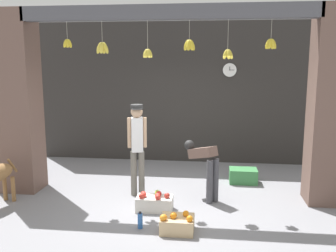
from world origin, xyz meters
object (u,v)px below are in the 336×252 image
at_px(water_bottle, 140,221).
at_px(fruit_crate_oranges, 177,224).
at_px(worker_stooping, 205,163).
at_px(wall_clock, 230,70).
at_px(shopkeeper, 137,142).
at_px(produce_box_green, 243,176).
at_px(fruit_crate_apples, 154,203).

bearing_deg(water_bottle, fruit_crate_oranges, -4.81).
xyz_separation_m(worker_stooping, water_bottle, (-0.90, -1.29, -0.54)).
height_order(fruit_crate_oranges, wall_clock, wall_clock).
xyz_separation_m(shopkeeper, produce_box_green, (1.96, 0.94, -0.84)).
height_order(produce_box_green, water_bottle, produce_box_green).
bearing_deg(produce_box_green, wall_clock, 100.18).
xyz_separation_m(fruit_crate_apples, wall_clock, (1.29, 3.08, 2.07)).
relative_size(shopkeeper, wall_clock, 5.01).
xyz_separation_m(produce_box_green, wall_clock, (-0.26, 1.47, 2.06)).
bearing_deg(shopkeeper, worker_stooping, 163.14).
height_order(fruit_crate_apples, wall_clock, wall_clock).
bearing_deg(water_bottle, fruit_crate_apples, 81.16).
distance_m(shopkeeper, water_bottle, 1.63).
bearing_deg(wall_clock, produce_box_green, -79.82).
xyz_separation_m(fruit_crate_apples, water_bottle, (-0.11, -0.68, -0.02)).
bearing_deg(fruit_crate_oranges, worker_stooping, 75.24).
distance_m(worker_stooping, produce_box_green, 1.35).
bearing_deg(worker_stooping, fruit_crate_apples, 173.43).
bearing_deg(fruit_crate_apples, water_bottle, -98.84).
relative_size(shopkeeper, fruit_crate_oranges, 3.51).
bearing_deg(worker_stooping, shopkeeper, 133.11).
height_order(fruit_crate_oranges, fruit_crate_apples, fruit_crate_apples).
bearing_deg(fruit_crate_oranges, shopkeeper, 121.43).
bearing_deg(fruit_crate_apples, worker_stooping, 37.85).
xyz_separation_m(fruit_crate_oranges, fruit_crate_apples, (-0.44, 0.72, 0.01)).
bearing_deg(fruit_crate_apples, produce_box_green, 46.04).
bearing_deg(produce_box_green, worker_stooping, -127.35).
bearing_deg(produce_box_green, shopkeeper, -154.43).
xyz_separation_m(shopkeeper, wall_clock, (1.70, 2.41, 1.22)).
relative_size(produce_box_green, wall_clock, 1.65).
relative_size(worker_stooping, fruit_crate_oranges, 2.10).
bearing_deg(wall_clock, shopkeeper, -125.14).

